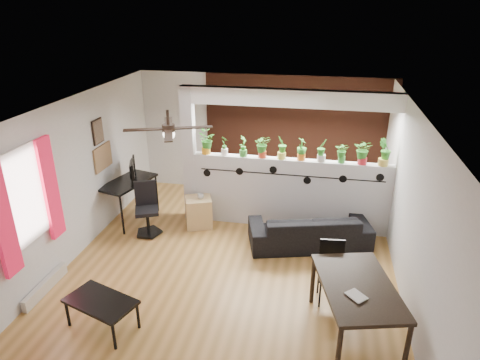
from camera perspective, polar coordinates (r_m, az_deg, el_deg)
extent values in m
cube|color=olive|center=(7.15, -1.25, -11.54)|extent=(6.30, 7.10, 0.10)
cube|color=#B7B7BA|center=(9.26, 2.67, 6.00)|extent=(6.30, 0.04, 2.90)
cube|color=#B7B7BA|center=(4.05, -11.10, -19.35)|extent=(6.30, 0.04, 2.90)
cube|color=#B7B7BA|center=(7.46, -21.43, 0.08)|extent=(0.04, 7.10, 2.90)
cube|color=#B7B7BA|center=(6.49, 21.92, -3.38)|extent=(0.04, 7.10, 2.90)
cube|color=white|center=(6.04, -1.47, 10.07)|extent=(6.30, 7.10, 0.10)
cube|color=#BCBCC1|center=(7.99, 6.62, -1.78)|extent=(3.60, 0.18, 1.35)
cube|color=white|center=(7.43, 7.25, 10.75)|extent=(3.60, 0.18, 0.30)
cube|color=#BCBCC1|center=(8.10, -6.77, 3.33)|extent=(0.22, 0.20, 2.60)
cube|color=#A1492E|center=(9.14, 7.60, 5.58)|extent=(3.90, 0.05, 2.60)
cube|color=black|center=(7.74, 6.69, 0.65)|extent=(3.31, 0.01, 0.02)
cylinder|color=black|center=(8.02, -4.43, 0.93)|extent=(0.14, 0.01, 0.14)
cylinder|color=black|center=(7.85, -0.07, 1.15)|extent=(0.14, 0.01, 0.14)
cylinder|color=black|center=(7.74, 4.44, 1.37)|extent=(0.14, 0.01, 0.14)
cylinder|color=black|center=(7.76, 8.95, -0.07)|extent=(0.14, 0.01, 0.14)
cylinder|color=black|center=(7.74, 13.56, 0.13)|extent=(0.14, 0.01, 0.14)
cylinder|color=black|center=(7.77, 18.18, 0.33)|extent=(0.14, 0.01, 0.14)
cube|color=white|center=(6.45, -26.92, -1.96)|extent=(0.02, 0.95, 1.25)
cube|color=white|center=(6.45, -26.82, -1.97)|extent=(0.04, 1.05, 1.35)
cube|color=red|center=(6.12, -29.08, -4.76)|extent=(0.06, 0.30, 1.55)
cube|color=red|center=(6.82, -23.97, -1.06)|extent=(0.06, 0.30, 1.55)
cube|color=beige|center=(7.11, -24.50, -12.74)|extent=(0.08, 1.00, 0.18)
cube|color=olive|center=(8.17, -17.81, 2.92)|extent=(0.03, 0.60, 0.45)
cube|color=#8C7259|center=(7.98, -18.41, 6.17)|extent=(0.03, 0.30, 0.40)
cube|color=black|center=(7.99, -18.44, 6.17)|extent=(0.02, 0.34, 0.44)
cylinder|color=black|center=(6.02, -9.62, 8.25)|extent=(0.04, 0.04, 0.20)
cylinder|color=black|center=(6.06, -9.52, 6.88)|extent=(0.18, 0.18, 0.10)
sphere|color=white|center=(6.09, -9.47, 6.07)|extent=(0.17, 0.17, 0.17)
cube|color=black|center=(6.07, -6.29, 6.98)|extent=(0.55, 0.29, 0.01)
cube|color=black|center=(6.39, -9.52, 7.62)|extent=(0.29, 0.55, 0.01)
cube|color=black|center=(6.08, -12.74, 6.58)|extent=(0.55, 0.29, 0.01)
cube|color=black|center=(5.74, -9.51, 5.86)|extent=(0.29, 0.55, 0.01)
cylinder|color=orange|center=(7.97, -4.54, 3.93)|extent=(0.16, 0.16, 0.12)
imported|color=#1E621C|center=(7.90, -4.59, 5.39)|extent=(0.26, 0.22, 0.35)
cylinder|color=white|center=(7.89, -2.08, 3.78)|extent=(0.12, 0.12, 0.12)
imported|color=#1E621C|center=(7.83, -2.09, 4.97)|extent=(0.22, 0.22, 0.26)
cylinder|color=#378831|center=(7.82, 0.44, 3.62)|extent=(0.14, 0.14, 0.12)
imported|color=#1E621C|center=(7.76, 0.44, 4.92)|extent=(0.18, 0.21, 0.29)
cylinder|color=#BB3A1D|center=(7.76, 2.99, 3.45)|extent=(0.15, 0.15, 0.12)
imported|color=#1E621C|center=(7.70, 3.02, 4.84)|extent=(0.25, 0.22, 0.32)
cylinder|color=#E1D94F|center=(7.73, 5.57, 3.28)|extent=(0.15, 0.15, 0.12)
imported|color=#1E621C|center=(7.66, 5.63, 4.70)|extent=(0.23, 0.26, 0.32)
cylinder|color=orange|center=(7.70, 8.17, 3.09)|extent=(0.14, 0.14, 0.12)
imported|color=#1E621C|center=(7.64, 8.25, 4.46)|extent=(0.22, 0.25, 0.31)
cylinder|color=silver|center=(7.70, 10.78, 2.90)|extent=(0.15, 0.15, 0.12)
imported|color=#1E621C|center=(7.63, 10.89, 4.30)|extent=(0.27, 0.27, 0.32)
cylinder|color=green|center=(7.71, 13.38, 2.70)|extent=(0.12, 0.12, 0.12)
imported|color=#1E621C|center=(7.65, 13.50, 3.91)|extent=(0.21, 0.18, 0.26)
cylinder|color=red|center=(7.73, 15.98, 2.49)|extent=(0.16, 0.16, 0.12)
imported|color=#1E621C|center=(7.67, 16.15, 3.96)|extent=(0.27, 0.23, 0.34)
cylinder|color=gold|center=(7.78, 18.55, 2.28)|extent=(0.18, 0.18, 0.12)
imported|color=#1E621C|center=(7.70, 18.76, 3.88)|extent=(0.28, 0.24, 0.38)
imported|color=black|center=(7.60, 9.24, -6.60)|extent=(2.11, 1.27, 0.58)
cube|color=tan|center=(8.13, -5.52, -4.29)|extent=(0.59, 0.56, 0.58)
imported|color=gray|center=(7.97, -5.27, -2.17)|extent=(0.13, 0.13, 0.09)
cube|color=black|center=(8.40, -14.75, -0.27)|extent=(0.86, 1.24, 0.04)
cylinder|color=black|center=(8.38, -18.10, -3.79)|extent=(0.04, 0.04, 0.77)
cylinder|color=black|center=(8.06, -15.45, -4.57)|extent=(0.04, 0.04, 0.77)
cylinder|color=black|center=(9.07, -13.62, -1.19)|extent=(0.04, 0.04, 0.77)
cylinder|color=black|center=(8.77, -11.03, -1.80)|extent=(0.04, 0.04, 0.77)
imported|color=black|center=(8.47, -14.41, 0.88)|extent=(0.35, 0.19, 0.20)
cylinder|color=black|center=(8.11, -12.05, -6.83)|extent=(0.51, 0.51, 0.04)
cylinder|color=black|center=(8.00, -12.17, -5.50)|extent=(0.06, 0.06, 0.43)
cube|color=black|center=(7.90, -12.31, -4.01)|extent=(0.54, 0.54, 0.07)
cube|color=black|center=(7.95, -12.49, -1.66)|extent=(0.38, 0.21, 0.47)
cube|color=black|center=(5.59, 15.44, -13.51)|extent=(1.18, 1.58, 0.05)
cylinder|color=black|center=(5.25, 13.01, -21.58)|extent=(0.06, 0.06, 0.72)
cylinder|color=black|center=(5.50, 21.35, -20.36)|extent=(0.06, 0.06, 0.72)
cylinder|color=black|center=(6.23, 9.68, -13.10)|extent=(0.06, 0.06, 0.72)
cylinder|color=black|center=(6.44, 16.61, -12.50)|extent=(0.06, 0.06, 0.72)
imported|color=gray|center=(5.32, 14.56, -15.03)|extent=(0.28, 0.29, 0.02)
cube|color=black|center=(6.26, 12.08, -12.28)|extent=(0.40, 0.40, 0.03)
cube|color=black|center=(6.27, 12.11, -9.60)|extent=(0.35, 0.06, 0.46)
cube|color=black|center=(6.25, 10.60, -14.71)|extent=(0.03, 0.03, 0.44)
cube|color=black|center=(6.29, 13.51, -14.72)|extent=(0.03, 0.03, 0.44)
cube|color=black|center=(6.37, 10.54, -11.39)|extent=(0.03, 0.03, 0.89)
cube|color=black|center=(6.41, 13.35, -11.42)|extent=(0.03, 0.03, 0.89)
cube|color=black|center=(6.00, -18.09, -15.15)|extent=(1.03, 0.77, 0.04)
cylinder|color=black|center=(6.30, -22.00, -16.18)|extent=(0.04, 0.04, 0.39)
cylinder|color=black|center=(5.78, -16.45, -19.38)|extent=(0.04, 0.04, 0.39)
cylinder|color=black|center=(6.50, -19.04, -14.36)|extent=(0.04, 0.04, 0.39)
cylinder|color=black|center=(5.99, -13.44, -17.21)|extent=(0.04, 0.04, 0.39)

